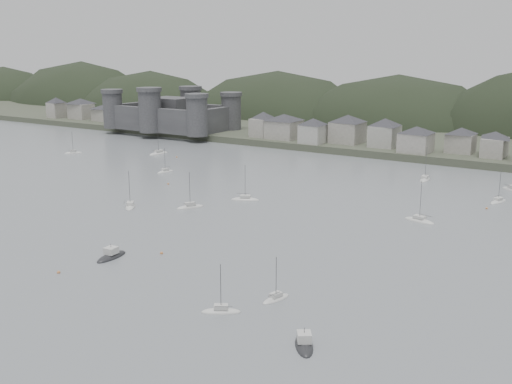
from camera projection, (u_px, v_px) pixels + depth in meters
The scene contains 8 objects.
ground at pixel (13, 315), 98.99m from camera, with size 900.00×900.00×0.00m, color slate.
far_shore_land at pixel (464, 124), 339.50m from camera, with size 900.00×250.00×3.00m, color #383D2D.
forested_ridge at pixel (459, 153), 319.05m from camera, with size 851.55×103.94×102.57m.
castle at pixel (171, 113), 306.53m from camera, with size 66.00×43.00×20.00m.
moored_fleet at pixel (185, 225), 149.38m from camera, with size 243.88×170.54×13.28m.
motor_launch_near at pixel (304, 344), 88.64m from camera, with size 6.39×7.63×3.78m.
motor_launch_far at pixel (111, 256), 126.34m from camera, with size 3.58×8.52×3.98m.
mooring_buoys at pixel (209, 228), 147.11m from camera, with size 172.73×147.91×0.70m.
Camera 1 is at (83.78, -54.67, 43.27)m, focal length 41.63 mm.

